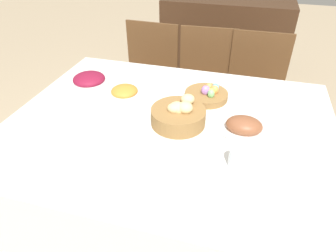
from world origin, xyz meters
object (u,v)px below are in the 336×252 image
Objects in this scene: fork at (123,178)px; ham_platter at (244,126)px; chair_far_right at (254,92)px; beet_salad_bowl at (90,83)px; dinner_plate at (163,186)px; chair_far_center at (204,85)px; spoon at (215,197)px; chair_far_left at (148,78)px; carrot_bowl at (125,95)px; bread_basket at (179,114)px; knife at (206,196)px; egg_basket at (207,94)px; drinking_cup at (238,158)px; sideboard at (224,44)px; butter_dish at (124,136)px.

ham_platter is at bearing 41.73° from fork.
chair_far_right is 1.21m from beet_salad_bowl.
fork is (-0.15, 0.00, -0.00)m from dinner_plate.
chair_far_center is at bearing 109.17° from ham_platter.
beet_salad_bowl is 0.73m from fork.
spoon is at bearing -37.10° from beet_salad_bowl.
chair_far_left is at bearing 179.38° from chair_far_right.
spoon is at bearing -43.68° from carrot_bowl.
bread_basket is 0.45m from knife.
egg_basket is 0.52m from drinking_cup.
beet_salad_bowl is (-0.89, -0.75, 0.33)m from chair_far_right.
carrot_bowl is 0.62m from dinner_plate.
spoon is (0.23, -2.38, 0.32)m from sideboard.
knife is (-0.10, -0.42, -0.02)m from ham_platter.
butter_dish is (-0.24, 0.22, 0.01)m from dinner_plate.
chair_far_right is 3.95× the size of egg_basket.
chair_far_left is at bearing 101.71° from carrot_bowl.
sideboard reaches higher than butter_dish.
dinner_plate is (-0.04, -0.66, -0.02)m from egg_basket.
ham_platter is 0.42m from spoon.
drinking_cup is at bearing -37.67° from bread_basket.
beet_salad_bowl is (-0.84, 0.16, 0.02)m from ham_platter.
bread_basket is at bearing 42.65° from butter_dish.
chair_far_center is at bearing 55.55° from beet_salad_bowl.
chair_far_center is 1.39m from spoon.
carrot_bowl is at bearing -129.26° from chair_far_right.
drinking_cup is (0.83, -0.40, -0.01)m from beet_salad_bowl.
sideboard is 2.20m from butter_dish.
egg_basket is (-0.26, -0.67, 0.31)m from chair_far_right.
fork is (-0.08, -1.34, 0.28)m from chair_far_center.
beet_salad_bowl is 1.09× the size of fork.
beet_salad_bowl is at bearing 163.31° from carrot_bowl.
egg_basket is 1.20× the size of spoon.
chair_far_center reaches higher than dinner_plate.
knife is at bearing -45.33° from carrot_bowl.
chair_far_left is at bearing 112.69° from knife.
dinner_plate is at bearing -175.81° from spoon.
dinner_plate is at bearing 175.81° from knife.
chair_far_left is at bearing 111.38° from dinner_plate.
chair_far_left is at bearing 176.55° from chair_far_center.
beet_salad_bowl reaches higher than butter_dish.
chair_far_left reaches higher than beet_salad_bowl.
chair_far_left is 4.76× the size of fork.
beet_salad_bowl is 0.92m from drinking_cup.
egg_basket reaches higher than butter_dish.
chair_far_left is 3.95× the size of egg_basket.
drinking_cup is (-0.06, -1.15, 0.32)m from chair_far_right.
ham_platter is at bearing -11.16° from beet_salad_bowl.
bread_basket is at bearing -177.38° from ham_platter.
chair_far_right is 5.57× the size of carrot_bowl.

